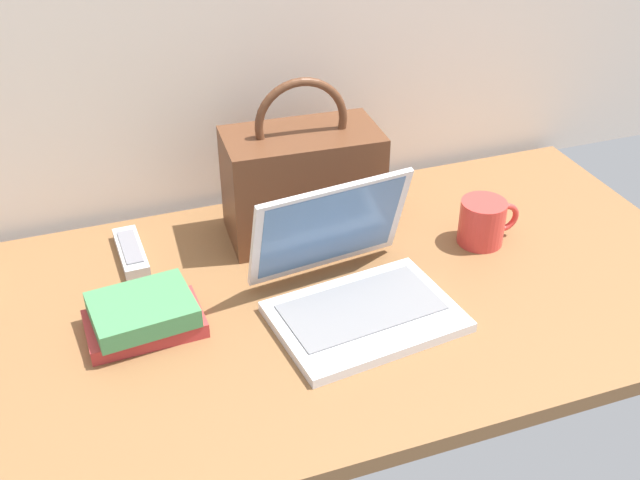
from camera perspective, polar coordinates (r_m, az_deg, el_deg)
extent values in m
cube|color=brown|center=(1.38, -1.96, -5.08)|extent=(1.60, 0.76, 0.03)
cube|color=silver|center=(1.32, 3.44, -5.77)|extent=(0.33, 0.26, 0.02)
cube|color=slate|center=(1.32, 3.13, -5.05)|extent=(0.28, 0.17, 0.00)
cube|color=silver|center=(1.36, 0.72, 0.97)|extent=(0.31, 0.10, 0.19)
cube|color=#4C72A5|center=(1.35, 0.83, 0.91)|extent=(0.27, 0.08, 0.17)
cylinder|color=red|center=(1.54, 12.05, 1.32)|extent=(0.09, 0.09, 0.09)
torus|color=red|center=(1.56, 13.68, 1.64)|extent=(0.06, 0.01, 0.06)
cylinder|color=brown|center=(1.52, 12.23, 2.60)|extent=(0.08, 0.08, 0.00)
cube|color=#B7B7B7|center=(1.52, -14.00, -0.88)|extent=(0.05, 0.16, 0.02)
cube|color=slate|center=(1.51, -14.06, -0.49)|extent=(0.04, 0.12, 0.00)
cube|color=#59331E|center=(1.50, -1.33, 4.23)|extent=(0.31, 0.18, 0.22)
torus|color=#59331E|center=(1.45, -1.39, 8.74)|extent=(0.18, 0.03, 0.18)
cube|color=#B23333|center=(1.33, -13.01, -6.15)|extent=(0.20, 0.13, 0.03)
cube|color=#3F7F4C|center=(1.31, -13.18, -5.11)|extent=(0.18, 0.15, 0.03)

